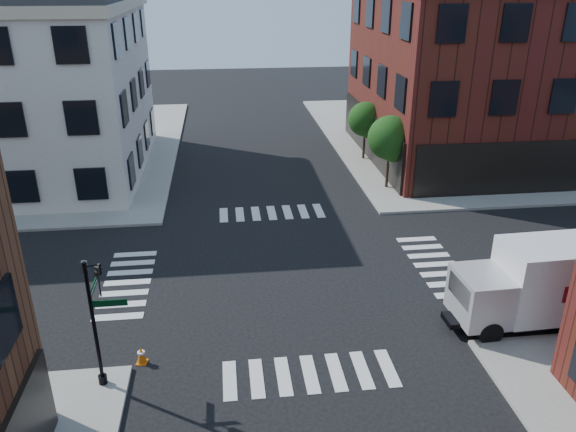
{
  "coord_description": "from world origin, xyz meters",
  "views": [
    {
      "loc": [
        -2.55,
        -22.05,
        12.43
      ],
      "look_at": [
        0.18,
        0.73,
        2.5
      ],
      "focal_mm": 35.0,
      "sensor_mm": 36.0,
      "label": 1
    }
  ],
  "objects": [
    {
      "name": "tree_near",
      "position": [
        7.56,
        9.98,
        3.16
      ],
      "size": [
        2.69,
        2.69,
        4.49
      ],
      "color": "black",
      "rests_on": "ground"
    },
    {
      "name": "signal_pole",
      "position": [
        -6.72,
        -6.68,
        2.86
      ],
      "size": [
        1.29,
        1.24,
        4.6
      ],
      "color": "black",
      "rests_on": "ground"
    },
    {
      "name": "tree_far",
      "position": [
        7.56,
        15.98,
        2.87
      ],
      "size": [
        2.43,
        2.43,
        4.07
      ],
      "color": "black",
      "rests_on": "ground"
    },
    {
      "name": "sidewalk_ne",
      "position": [
        21.0,
        21.0,
        0.07
      ],
      "size": [
        30.0,
        30.0,
        0.15
      ],
      "primitive_type": "cube",
      "color": "gray",
      "rests_on": "ground"
    },
    {
      "name": "ground",
      "position": [
        0.0,
        0.0,
        0.0
      ],
      "size": [
        120.0,
        120.0,
        0.0
      ],
      "primitive_type": "plane",
      "color": "black",
      "rests_on": "ground"
    },
    {
      "name": "building_ne",
      "position": [
        20.5,
        16.0,
        6.0
      ],
      "size": [
        25.0,
        16.0,
        12.0
      ],
      "primitive_type": "cube",
      "color": "#4B1C12",
      "rests_on": "ground"
    },
    {
      "name": "box_truck",
      "position": [
        9.57,
        -4.98,
        1.74
      ],
      "size": [
        7.48,
        2.51,
        3.35
      ],
      "rotation": [
        0.0,
        0.0,
        0.04
      ],
      "color": "silver",
      "rests_on": "ground"
    },
    {
      "name": "traffic_cone",
      "position": [
        -5.7,
        -5.7,
        0.32
      ],
      "size": [
        0.42,
        0.42,
        0.66
      ],
      "rotation": [
        0.0,
        0.0,
        -0.18
      ],
      "color": "#DA6409",
      "rests_on": "ground"
    }
  ]
}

